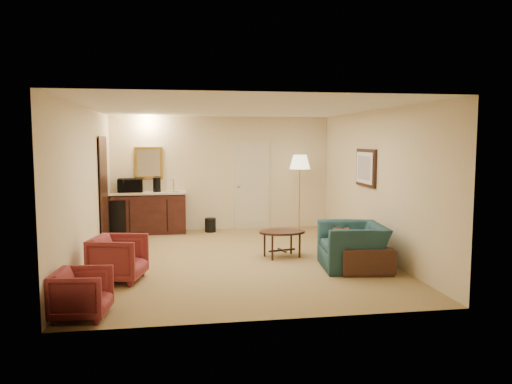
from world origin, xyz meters
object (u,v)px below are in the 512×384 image
at_px(coffee_table, 282,244).
at_px(coffee_maker, 157,185).
at_px(microwave, 130,184).
at_px(wetbar_cabinet, 149,213).
at_px(floor_lamp, 300,193).
at_px(waste_bin, 210,225).
at_px(teal_armchair, 353,239).
at_px(rose_chair_near, 118,256).
at_px(sofa, 355,238).
at_px(rose_chair_far, 82,291).

relative_size(coffee_table, coffee_maker, 2.58).
bearing_deg(coffee_maker, microwave, 156.35).
height_order(wetbar_cabinet, floor_lamp, floor_lamp).
bearing_deg(waste_bin, coffee_maker, 175.20).
xyz_separation_m(wetbar_cabinet, coffee_table, (2.44, -2.70, -0.23)).
xyz_separation_m(teal_armchair, rose_chair_near, (-3.66, -0.16, -0.11)).
bearing_deg(coffee_table, floor_lamp, 69.05).
height_order(rose_chair_near, coffee_maker, coffee_maker).
bearing_deg(rose_chair_near, microwave, 15.44).
height_order(wetbar_cabinet, coffee_table, wetbar_cabinet).
bearing_deg(sofa, rose_chair_near, 105.94).
bearing_deg(coffee_table, rose_chair_far, -138.62).
relative_size(waste_bin, coffee_maker, 0.98).
xyz_separation_m(teal_armchair, waste_bin, (-2.06, 3.55, -0.33)).
xyz_separation_m(sofa, rose_chair_far, (-4.10, -2.09, -0.09)).
height_order(wetbar_cabinet, rose_chair_near, wetbar_cabinet).
bearing_deg(teal_armchair, wetbar_cabinet, -130.76).
bearing_deg(coffee_maker, teal_armchair, -68.08).
bearing_deg(microwave, sofa, -41.79).
relative_size(teal_armchair, coffee_table, 1.35).
relative_size(teal_armchair, waste_bin, 3.55).
relative_size(rose_chair_near, floor_lamp, 0.42).
bearing_deg(waste_bin, floor_lamp, -7.13).
bearing_deg(rose_chair_far, sofa, -56.93).
distance_m(rose_chair_near, floor_lamp, 5.02).
distance_m(rose_chair_far, waste_bin, 5.54).
xyz_separation_m(sofa, floor_lamp, (-0.25, 2.88, 0.47)).
distance_m(wetbar_cabinet, microwave, 0.76).
bearing_deg(waste_bin, rose_chair_far, -109.53).
bearing_deg(sofa, teal_armchair, 162.72).
height_order(coffee_table, floor_lamp, floor_lamp).
distance_m(wetbar_cabinet, rose_chair_far, 5.31).
xyz_separation_m(teal_armchair, rose_chair_far, (-3.91, -1.67, -0.17)).
bearing_deg(coffee_table, teal_armchair, -43.66).
height_order(teal_armchair, rose_chair_near, teal_armchair).
relative_size(wetbar_cabinet, coffee_table, 2.01).
xyz_separation_m(rose_chair_far, coffee_table, (2.94, 2.59, -0.08)).
xyz_separation_m(rose_chair_far, floor_lamp, (3.85, 4.97, 0.56)).
bearing_deg(teal_armchair, floor_lamp, -173.03).
distance_m(teal_armchair, rose_chair_far, 4.25).
relative_size(coffee_table, waste_bin, 2.62).
bearing_deg(teal_armchair, waste_bin, -143.93).
bearing_deg(coffee_maker, waste_bin, -24.36).
distance_m(wetbar_cabinet, coffee_table, 3.64).
xyz_separation_m(rose_chair_near, microwave, (-0.15, 3.85, 0.73)).
bearing_deg(sofa, wetbar_cabinet, 55.69).
distance_m(coffee_table, floor_lamp, 2.62).
relative_size(sofa, teal_armchair, 1.88).
xyz_separation_m(floor_lamp, microwave, (-3.75, 0.39, 0.23)).
bearing_deg(rose_chair_far, waste_bin, -13.47).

